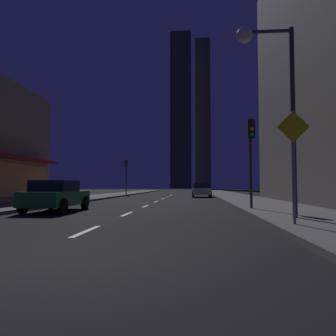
{
  "coord_description": "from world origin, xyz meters",
  "views": [
    {
      "loc": [
        2.84,
        -5.2,
        1.21
      ],
      "look_at": [
        0.0,
        29.85,
        3.11
      ],
      "focal_mm": 34.72,
      "sensor_mm": 36.0,
      "label": 1
    }
  ],
  "objects_px": {
    "car_parked_near": "(56,196)",
    "traffic_light_far_left": "(126,169)",
    "car_parked_far": "(202,190)",
    "traffic_light_near_right": "(251,143)",
    "street_lamp_right": "(268,73)",
    "pedestrian_crossing_sign": "(294,157)",
    "fire_hydrant_far_left": "(82,195)"
  },
  "relations": [
    {
      "from": "pedestrian_crossing_sign",
      "to": "street_lamp_right",
      "type": "bearing_deg",
      "value": 96.4
    },
    {
      "from": "street_lamp_right",
      "to": "fire_hydrant_far_left",
      "type": "bearing_deg",
      "value": 129.78
    },
    {
      "from": "pedestrian_crossing_sign",
      "to": "fire_hydrant_far_left",
      "type": "bearing_deg",
      "value": 126.55
    },
    {
      "from": "car_parked_near",
      "to": "pedestrian_crossing_sign",
      "type": "relative_size",
      "value": 1.34
    },
    {
      "from": "traffic_light_near_right",
      "to": "traffic_light_far_left",
      "type": "bearing_deg",
      "value": 114.8
    },
    {
      "from": "traffic_light_near_right",
      "to": "car_parked_far",
      "type": "bearing_deg",
      "value": 95.75
    },
    {
      "from": "car_parked_far",
      "to": "fire_hydrant_far_left",
      "type": "distance_m",
      "value": 13.42
    },
    {
      "from": "car_parked_near",
      "to": "traffic_light_far_left",
      "type": "relative_size",
      "value": 1.01
    },
    {
      "from": "fire_hydrant_far_left",
      "to": "traffic_light_far_left",
      "type": "xyz_separation_m",
      "value": [
        0.4,
        14.41,
        2.74
      ]
    },
    {
      "from": "car_parked_near",
      "to": "street_lamp_right",
      "type": "relative_size",
      "value": 0.64
    },
    {
      "from": "traffic_light_far_left",
      "to": "traffic_light_near_right",
      "type": "bearing_deg",
      "value": -65.2
    },
    {
      "from": "traffic_light_near_right",
      "to": "street_lamp_right",
      "type": "distance_m",
      "value": 4.56
    },
    {
      "from": "pedestrian_crossing_sign",
      "to": "traffic_light_far_left",
      "type": "bearing_deg",
      "value": 110.35
    },
    {
      "from": "traffic_light_near_right",
      "to": "street_lamp_right",
      "type": "relative_size",
      "value": 0.64
    },
    {
      "from": "car_parked_far",
      "to": "traffic_light_near_right",
      "type": "height_order",
      "value": "traffic_light_near_right"
    },
    {
      "from": "car_parked_far",
      "to": "traffic_light_near_right",
      "type": "relative_size",
      "value": 1.01
    },
    {
      "from": "car_parked_far",
      "to": "traffic_light_near_right",
      "type": "bearing_deg",
      "value": -84.25
    },
    {
      "from": "traffic_light_near_right",
      "to": "pedestrian_crossing_sign",
      "type": "distance_m",
      "value": 6.23
    },
    {
      "from": "car_parked_near",
      "to": "traffic_light_far_left",
      "type": "distance_m",
      "value": 24.63
    },
    {
      "from": "car_parked_near",
      "to": "car_parked_far",
      "type": "distance_m",
      "value": 20.79
    },
    {
      "from": "car_parked_near",
      "to": "traffic_light_near_right",
      "type": "distance_m",
      "value": 9.45
    },
    {
      "from": "car_parked_near",
      "to": "street_lamp_right",
      "type": "xyz_separation_m",
      "value": [
        8.98,
        -3.52,
        4.33
      ]
    },
    {
      "from": "car_parked_near",
      "to": "street_lamp_right",
      "type": "bearing_deg",
      "value": -21.41
    },
    {
      "from": "car_parked_near",
      "to": "car_parked_far",
      "type": "relative_size",
      "value": 1.0
    },
    {
      "from": "fire_hydrant_far_left",
      "to": "car_parked_far",
      "type": "bearing_deg",
      "value": 44.94
    },
    {
      "from": "car_parked_far",
      "to": "street_lamp_right",
      "type": "bearing_deg",
      "value": -85.58
    },
    {
      "from": "car_parked_near",
      "to": "pedestrian_crossing_sign",
      "type": "distance_m",
      "value": 10.79
    },
    {
      "from": "traffic_light_far_left",
      "to": "pedestrian_crossing_sign",
      "type": "bearing_deg",
      "value": -69.65
    },
    {
      "from": "car_parked_far",
      "to": "pedestrian_crossing_sign",
      "type": "xyz_separation_m",
      "value": [
        2.0,
        -24.99,
        1.28
      ]
    },
    {
      "from": "fire_hydrant_far_left",
      "to": "pedestrian_crossing_sign",
      "type": "xyz_separation_m",
      "value": [
        11.5,
        -15.51,
        1.56
      ]
    },
    {
      "from": "traffic_light_near_right",
      "to": "street_lamp_right",
      "type": "xyz_separation_m",
      "value": [
        -0.12,
        -4.15,
        1.87
      ]
    },
    {
      "from": "fire_hydrant_far_left",
      "to": "pedestrian_crossing_sign",
      "type": "relative_size",
      "value": 0.21
    }
  ]
}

